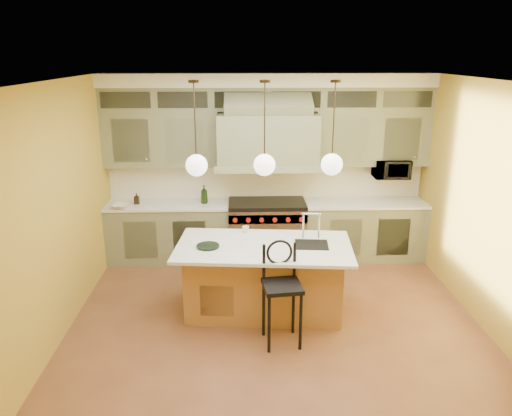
{
  "coord_description": "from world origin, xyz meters",
  "views": [
    {
      "loc": [
        -0.41,
        -5.31,
        3.19
      ],
      "look_at": [
        -0.22,
        0.7,
        1.31
      ],
      "focal_mm": 35.0,
      "sensor_mm": 36.0,
      "label": 1
    }
  ],
  "objects_px": {
    "microwave": "(391,169)",
    "kitchen_island": "(264,277)",
    "range": "(267,230)",
    "counter_stool": "(282,287)"
  },
  "relations": [
    {
      "from": "microwave",
      "to": "kitchen_island",
      "type": "bearing_deg",
      "value": -138.98
    },
    {
      "from": "range",
      "to": "microwave",
      "type": "distance_m",
      "value": 2.18
    },
    {
      "from": "counter_stool",
      "to": "microwave",
      "type": "distance_m",
      "value": 3.25
    },
    {
      "from": "kitchen_island",
      "to": "microwave",
      "type": "height_order",
      "value": "microwave"
    },
    {
      "from": "microwave",
      "to": "range",
      "type": "bearing_deg",
      "value": -176.88
    },
    {
      "from": "counter_stool",
      "to": "microwave",
      "type": "bearing_deg",
      "value": 45.6
    },
    {
      "from": "range",
      "to": "microwave",
      "type": "relative_size",
      "value": 2.21
    },
    {
      "from": "kitchen_island",
      "to": "microwave",
      "type": "xyz_separation_m",
      "value": [
        2.07,
        1.8,
        0.98
      ]
    },
    {
      "from": "counter_stool",
      "to": "microwave",
      "type": "xyz_separation_m",
      "value": [
        1.91,
        2.52,
        0.77
      ]
    },
    {
      "from": "range",
      "to": "microwave",
      "type": "xyz_separation_m",
      "value": [
        1.95,
        0.11,
        0.96
      ]
    }
  ]
}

